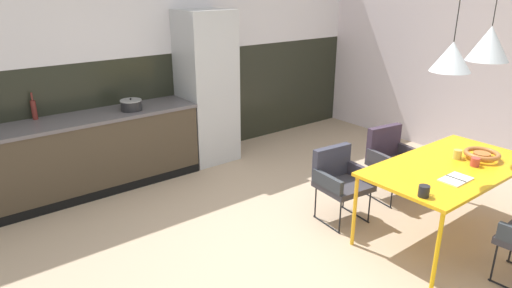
{
  "coord_description": "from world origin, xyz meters",
  "views": [
    {
      "loc": [
        -2.68,
        -2.67,
        2.36
      ],
      "look_at": [
        -0.15,
        0.58,
        0.86
      ],
      "focal_mm": 31.31,
      "sensor_mm": 36.0,
      "label": 1
    }
  ],
  "objects_px": {
    "cooking_pot": "(131,105)",
    "pendant_lamp_over_table_far": "(489,43)",
    "fruit_bowl": "(482,154)",
    "pendant_lamp_over_table_near": "(452,57)",
    "refrigerator_column": "(207,88)",
    "mug_short_terracotta": "(475,162)",
    "open_book": "(456,179)",
    "mug_glass_clear": "(424,191)",
    "armchair_by_stool": "(339,175)",
    "bottle_vinegar_dark": "(34,109)",
    "dining_table": "(450,169)",
    "armchair_facing_counter": "(390,154)",
    "mug_dark_espresso": "(458,154)"
  },
  "relations": [
    {
      "from": "fruit_bowl",
      "to": "mug_short_terracotta",
      "type": "bearing_deg",
      "value": -167.56
    },
    {
      "from": "cooking_pot",
      "to": "pendant_lamp_over_table_far",
      "type": "distance_m",
      "value": 3.86
    },
    {
      "from": "mug_short_terracotta",
      "to": "armchair_by_stool",
      "type": "bearing_deg",
      "value": 125.02
    },
    {
      "from": "dining_table",
      "to": "cooking_pot",
      "type": "bearing_deg",
      "value": 120.49
    },
    {
      "from": "refrigerator_column",
      "to": "open_book",
      "type": "distance_m",
      "value": 3.39
    },
    {
      "from": "cooking_pot",
      "to": "mug_glass_clear",
      "type": "bearing_deg",
      "value": -72.54
    },
    {
      "from": "pendant_lamp_over_table_near",
      "to": "open_book",
      "type": "bearing_deg",
      "value": -65.36
    },
    {
      "from": "armchair_by_stool",
      "to": "mug_glass_clear",
      "type": "relative_size",
      "value": 5.72
    },
    {
      "from": "fruit_bowl",
      "to": "mug_dark_espresso",
      "type": "xyz_separation_m",
      "value": [
        -0.17,
        0.15,
        -0.0
      ]
    },
    {
      "from": "armchair_facing_counter",
      "to": "mug_glass_clear",
      "type": "xyz_separation_m",
      "value": [
        -1.09,
        -1.09,
        0.28
      ]
    },
    {
      "from": "dining_table",
      "to": "cooking_pot",
      "type": "height_order",
      "value": "cooking_pot"
    },
    {
      "from": "mug_short_terracotta",
      "to": "cooking_pot",
      "type": "height_order",
      "value": "cooking_pot"
    },
    {
      "from": "dining_table",
      "to": "armchair_facing_counter",
      "type": "distance_m",
      "value": 0.95
    },
    {
      "from": "dining_table",
      "to": "armchair_by_stool",
      "type": "distance_m",
      "value": 1.05
    },
    {
      "from": "armchair_by_stool",
      "to": "pendant_lamp_over_table_far",
      "type": "relative_size",
      "value": 0.63
    },
    {
      "from": "mug_short_terracotta",
      "to": "mug_glass_clear",
      "type": "bearing_deg",
      "value": -176.08
    },
    {
      "from": "refrigerator_column",
      "to": "dining_table",
      "type": "height_order",
      "value": "refrigerator_column"
    },
    {
      "from": "dining_table",
      "to": "armchair_by_stool",
      "type": "relative_size",
      "value": 2.28
    },
    {
      "from": "cooking_pot",
      "to": "armchair_facing_counter",
      "type": "bearing_deg",
      "value": -46.05
    },
    {
      "from": "cooking_pot",
      "to": "armchair_by_stool",
      "type": "bearing_deg",
      "value": -60.22
    },
    {
      "from": "fruit_bowl",
      "to": "pendant_lamp_over_table_near",
      "type": "height_order",
      "value": "pendant_lamp_over_table_near"
    },
    {
      "from": "armchair_facing_counter",
      "to": "mug_glass_clear",
      "type": "bearing_deg",
      "value": 53.67
    },
    {
      "from": "fruit_bowl",
      "to": "pendant_lamp_over_table_far",
      "type": "distance_m",
      "value": 1.05
    },
    {
      "from": "mug_short_terracotta",
      "to": "pendant_lamp_over_table_near",
      "type": "bearing_deg",
      "value": 168.23
    },
    {
      "from": "dining_table",
      "to": "bottle_vinegar_dark",
      "type": "height_order",
      "value": "bottle_vinegar_dark"
    },
    {
      "from": "armchair_by_stool",
      "to": "mug_glass_clear",
      "type": "distance_m",
      "value": 1.15
    },
    {
      "from": "refrigerator_column",
      "to": "mug_glass_clear",
      "type": "relative_size",
      "value": 15.31
    },
    {
      "from": "open_book",
      "to": "bottle_vinegar_dark",
      "type": "relative_size",
      "value": 0.94
    },
    {
      "from": "refrigerator_column",
      "to": "mug_short_terracotta",
      "type": "relative_size",
      "value": 16.73
    },
    {
      "from": "mug_dark_espresso",
      "to": "armchair_by_stool",
      "type": "bearing_deg",
      "value": 132.81
    },
    {
      "from": "mug_glass_clear",
      "to": "pendant_lamp_over_table_far",
      "type": "distance_m",
      "value": 1.55
    },
    {
      "from": "open_book",
      "to": "pendant_lamp_over_table_far",
      "type": "distance_m",
      "value": 1.27
    },
    {
      "from": "refrigerator_column",
      "to": "open_book",
      "type": "height_order",
      "value": "refrigerator_column"
    },
    {
      "from": "armchair_by_stool",
      "to": "bottle_vinegar_dark",
      "type": "bearing_deg",
      "value": -42.0
    },
    {
      "from": "armchair_facing_counter",
      "to": "cooking_pot",
      "type": "xyz_separation_m",
      "value": [
        -2.12,
        2.2,
        0.46
      ]
    },
    {
      "from": "mug_short_terracotta",
      "to": "cooking_pot",
      "type": "relative_size",
      "value": 0.48
    },
    {
      "from": "dining_table",
      "to": "armchair_facing_counter",
      "type": "relative_size",
      "value": 2.13
    },
    {
      "from": "armchair_by_stool",
      "to": "cooking_pot",
      "type": "distance_m",
      "value": 2.59
    },
    {
      "from": "mug_short_terracotta",
      "to": "mug_dark_espresso",
      "type": "relative_size",
      "value": 1.0
    },
    {
      "from": "armchair_by_stool",
      "to": "mug_short_terracotta",
      "type": "bearing_deg",
      "value": 130.93
    },
    {
      "from": "mug_short_terracotta",
      "to": "bottle_vinegar_dark",
      "type": "distance_m",
      "value": 4.62
    },
    {
      "from": "armchair_facing_counter",
      "to": "fruit_bowl",
      "type": "height_order",
      "value": "fruit_bowl"
    },
    {
      "from": "refrigerator_column",
      "to": "bottle_vinegar_dark",
      "type": "relative_size",
      "value": 6.66
    },
    {
      "from": "dining_table",
      "to": "pendant_lamp_over_table_far",
      "type": "height_order",
      "value": "pendant_lamp_over_table_far"
    },
    {
      "from": "open_book",
      "to": "mug_glass_clear",
      "type": "height_order",
      "value": "mug_glass_clear"
    },
    {
      "from": "pendant_lamp_over_table_far",
      "to": "refrigerator_column",
      "type": "bearing_deg",
      "value": 108.46
    },
    {
      "from": "bottle_vinegar_dark",
      "to": "armchair_by_stool",
      "type": "bearing_deg",
      "value": -47.9
    },
    {
      "from": "mug_dark_espresso",
      "to": "pendant_lamp_over_table_far",
      "type": "height_order",
      "value": "pendant_lamp_over_table_far"
    },
    {
      "from": "mug_short_terracotta",
      "to": "dining_table",
      "type": "bearing_deg",
      "value": 138.15
    },
    {
      "from": "fruit_bowl",
      "to": "pendant_lamp_over_table_far",
      "type": "xyz_separation_m",
      "value": [
        -0.03,
        0.1,
        1.05
      ]
    }
  ]
}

